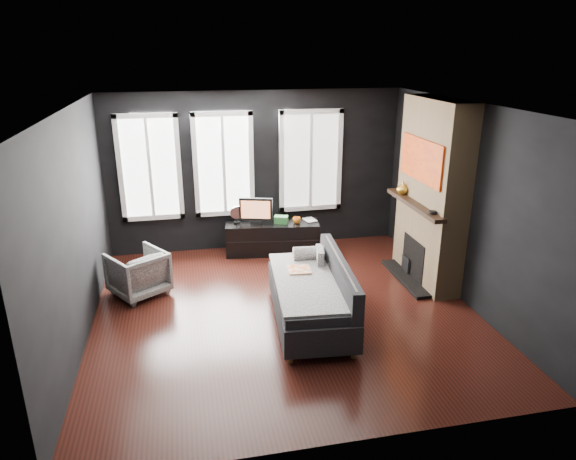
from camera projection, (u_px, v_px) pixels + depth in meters
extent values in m
plane|color=black|center=(285.00, 311.00, 6.91)|extent=(5.00, 5.00, 0.00)
plane|color=white|center=(285.00, 107.00, 6.00)|extent=(5.00, 5.00, 0.00)
cube|color=black|center=(256.00, 171.00, 8.76)|extent=(5.00, 0.02, 2.70)
cube|color=black|center=(75.00, 230.00, 5.98)|extent=(0.02, 5.00, 2.70)
cube|color=black|center=(466.00, 204.00, 6.94)|extent=(0.02, 5.00, 2.70)
cube|color=gray|center=(320.00, 261.00, 6.98)|extent=(0.15, 0.37, 0.36)
imported|color=silver|center=(138.00, 271.00, 7.28)|extent=(0.94, 0.93, 0.72)
imported|color=orange|center=(297.00, 219.00, 8.67)|extent=(0.17, 0.15, 0.13)
imported|color=#C0B794|center=(305.00, 214.00, 8.75)|extent=(0.18, 0.06, 0.25)
cube|color=#307136|center=(281.00, 220.00, 8.68)|extent=(0.26, 0.21, 0.12)
imported|color=orange|center=(403.00, 188.00, 7.83)|extent=(0.24, 0.25, 0.19)
cylinder|color=black|center=(433.00, 212.00, 6.93)|extent=(0.13, 0.13, 0.04)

